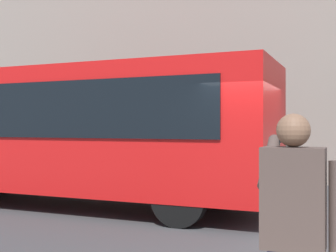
# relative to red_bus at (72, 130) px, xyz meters

# --- Properties ---
(ground_plane) EXTENTS (60.00, 60.00, 0.00)m
(ground_plane) POSITION_rel_red_bus_xyz_m (-4.72, 0.64, -1.68)
(ground_plane) COLOR #38383A
(red_bus) EXTENTS (9.05, 2.54, 3.08)m
(red_bus) POSITION_rel_red_bus_xyz_m (0.00, 0.00, 0.00)
(red_bus) COLOR red
(red_bus) RESTS_ON ground_plane
(pedestrian_photographer) EXTENTS (0.53, 0.52, 1.70)m
(pedestrian_photographer) POSITION_rel_red_bus_xyz_m (-5.50, 5.35, -0.54)
(pedestrian_photographer) COLOR #1E2347
(pedestrian_photographer) RESTS_ON sidewalk_curb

